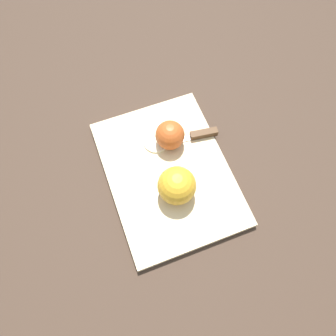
# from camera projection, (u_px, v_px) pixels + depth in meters

# --- Properties ---
(ground_plane) EXTENTS (4.00, 4.00, 0.00)m
(ground_plane) POSITION_uv_depth(u_px,v_px,m) (168.00, 174.00, 0.82)
(ground_plane) COLOR #38281E
(cutting_board) EXTENTS (0.40, 0.30, 0.02)m
(cutting_board) POSITION_uv_depth(u_px,v_px,m) (168.00, 173.00, 0.82)
(cutting_board) COLOR #D1B789
(cutting_board) RESTS_ON ground_plane
(apple_half_left) EXTENTS (0.09, 0.09, 0.09)m
(apple_half_left) POSITION_uv_depth(u_px,v_px,m) (177.00, 186.00, 0.74)
(apple_half_left) COLOR gold
(apple_half_left) RESTS_ON cutting_board
(apple_half_right) EXTENTS (0.07, 0.07, 0.07)m
(apple_half_right) POSITION_uv_depth(u_px,v_px,m) (170.00, 135.00, 0.81)
(apple_half_right) COLOR #AD4C1E
(apple_half_right) RESTS_ON cutting_board
(knife) EXTENTS (0.04, 0.15, 0.02)m
(knife) POSITION_uv_depth(u_px,v_px,m) (200.00, 135.00, 0.84)
(knife) COLOR silver
(knife) RESTS_ON cutting_board
(apple_slice) EXTENTS (0.07, 0.07, 0.01)m
(apple_slice) POSITION_uv_depth(u_px,v_px,m) (155.00, 142.00, 0.84)
(apple_slice) COLOR beige
(apple_slice) RESTS_ON cutting_board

